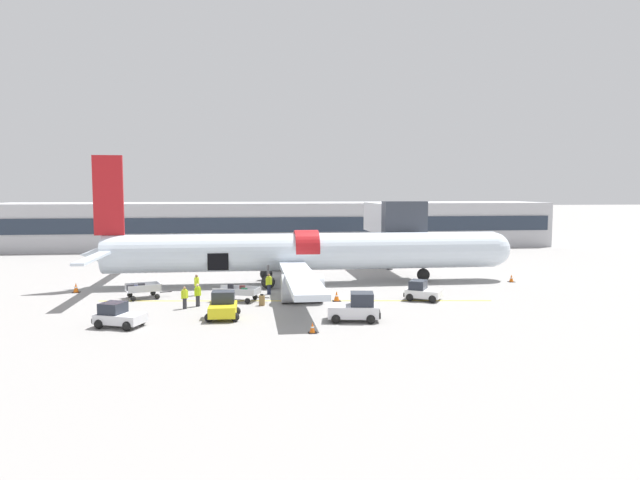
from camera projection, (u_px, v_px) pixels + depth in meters
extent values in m
plane|color=gray|center=(305.00, 296.00, 43.58)|extent=(500.00, 500.00, 0.00)
cube|color=yellow|center=(295.00, 301.00, 41.72)|extent=(28.58, 3.72, 0.01)
cube|color=#B2B2B7|center=(278.00, 225.00, 81.74)|extent=(77.29, 11.73, 6.30)
cube|color=#232D3D|center=(280.00, 225.00, 75.86)|extent=(75.74, 0.16, 2.02)
cylinder|color=#4C4C51|center=(390.00, 252.00, 57.83)|extent=(0.60, 0.60, 3.73)
cube|color=silver|center=(390.00, 218.00, 57.54)|extent=(3.04, 11.74, 3.04)
cube|color=#333842|center=(404.00, 221.00, 52.33)|extent=(3.95, 1.60, 3.65)
cylinder|color=silver|center=(306.00, 252.00, 49.20)|extent=(33.85, 3.19, 3.19)
sphere|color=silver|center=(493.00, 249.00, 51.34)|extent=(3.03, 3.03, 3.03)
cone|color=silver|center=(103.00, 255.00, 47.06)|extent=(3.67, 2.93, 2.93)
cylinder|color=red|center=(306.00, 248.00, 49.14)|extent=(2.03, 3.20, 3.20)
cube|color=red|center=(108.00, 195.00, 46.71)|extent=(2.39, 0.28, 6.56)
cube|color=silver|center=(95.00, 257.00, 42.60)|extent=(0.90, 9.11, 0.20)
cube|color=silver|center=(121.00, 245.00, 51.60)|extent=(0.90, 9.11, 0.20)
cube|color=silver|center=(300.00, 277.00, 40.60)|extent=(2.15, 16.26, 0.40)
cube|color=silver|center=(284.00, 251.00, 57.61)|extent=(2.15, 16.26, 0.40)
cylinder|color=#B2B7BF|center=(302.00, 288.00, 40.88)|extent=(3.00, 2.05, 2.05)
cylinder|color=#B2B7BF|center=(286.00, 260.00, 57.53)|extent=(3.00, 2.05, 2.05)
cube|color=black|center=(218.00, 262.00, 46.75)|extent=(1.70, 0.12, 1.40)
cylinder|color=#56565B|center=(423.00, 267.00, 50.66)|extent=(0.22, 0.22, 1.41)
sphere|color=black|center=(423.00, 275.00, 50.72)|extent=(1.14, 1.14, 1.14)
cylinder|color=#56565B|center=(268.00, 274.00, 46.64)|extent=(0.22, 0.22, 1.41)
sphere|color=black|center=(268.00, 282.00, 46.70)|extent=(1.14, 1.14, 1.14)
cylinder|color=#56565B|center=(266.00, 266.00, 51.17)|extent=(0.22, 0.22, 1.41)
sphere|color=black|center=(266.00, 274.00, 51.23)|extent=(1.14, 1.14, 1.14)
cube|color=yellow|center=(223.00, 310.00, 35.88)|extent=(1.75, 2.58, 0.69)
cube|color=#232833|center=(223.00, 297.00, 36.25)|extent=(1.45, 1.18, 0.76)
cube|color=black|center=(224.00, 307.00, 37.19)|extent=(1.50, 0.17, 0.34)
sphere|color=black|center=(236.00, 311.00, 36.83)|extent=(0.56, 0.56, 0.56)
sphere|color=black|center=(212.00, 312.00, 36.68)|extent=(0.56, 0.56, 0.56)
sphere|color=black|center=(235.00, 317.00, 35.13)|extent=(0.56, 0.56, 0.56)
sphere|color=black|center=(209.00, 318.00, 34.98)|extent=(0.56, 0.56, 0.56)
cube|color=silver|center=(120.00, 318.00, 33.76)|extent=(3.13, 2.48, 0.56)
cube|color=#232833|center=(113.00, 308.00, 33.83)|extent=(1.64, 1.70, 0.65)
cube|color=black|center=(100.00, 319.00, 34.12)|extent=(0.64, 1.36, 0.28)
sphere|color=black|center=(114.00, 318.00, 34.73)|extent=(0.56, 0.56, 0.56)
sphere|color=black|center=(99.00, 324.00, 33.29)|extent=(0.56, 0.56, 0.56)
sphere|color=black|center=(141.00, 320.00, 34.27)|extent=(0.56, 0.56, 0.56)
sphere|color=black|center=(127.00, 326.00, 32.82)|extent=(0.56, 0.56, 0.56)
cube|color=white|center=(424.00, 293.00, 41.96)|extent=(2.97, 2.72, 0.56)
cube|color=#232833|center=(418.00, 285.00, 42.08)|extent=(1.69, 1.80, 0.65)
cube|color=black|center=(407.00, 293.00, 42.48)|extent=(0.89, 1.37, 0.28)
sphere|color=black|center=(415.00, 294.00, 43.05)|extent=(0.56, 0.56, 0.56)
sphere|color=black|center=(410.00, 297.00, 41.58)|extent=(0.56, 0.56, 0.56)
sphere|color=black|center=(437.00, 295.00, 42.38)|extent=(0.56, 0.56, 0.56)
sphere|color=black|center=(432.00, 299.00, 40.91)|extent=(0.56, 0.56, 0.56)
cube|color=silver|center=(353.00, 311.00, 35.35)|extent=(3.35, 2.17, 0.73)
cube|color=#232833|center=(362.00, 299.00, 35.26)|extent=(1.62, 1.64, 0.79)
cube|color=black|center=(379.00, 314.00, 35.30)|extent=(0.37, 1.52, 0.37)
sphere|color=black|center=(371.00, 319.00, 34.54)|extent=(0.56, 0.56, 0.56)
sphere|color=black|center=(369.00, 314.00, 36.13)|extent=(0.56, 0.56, 0.56)
sphere|color=black|center=(336.00, 319.00, 34.62)|extent=(0.56, 0.56, 0.56)
sphere|color=black|center=(336.00, 313.00, 36.21)|extent=(0.56, 0.56, 0.56)
cube|color=#B7BABF|center=(237.00, 293.00, 41.67)|extent=(3.58, 2.63, 0.05)
cube|color=#B7BABF|center=(257.00, 291.00, 41.27)|extent=(0.62, 1.48, 0.39)
cube|color=#B7BABF|center=(233.00, 292.00, 40.92)|extent=(2.98, 1.20, 0.39)
cube|color=#B7BABF|center=(241.00, 288.00, 42.38)|extent=(2.98, 1.20, 0.39)
cube|color=#333338|center=(264.00, 298.00, 41.20)|extent=(0.87, 0.40, 0.06)
sphere|color=black|center=(247.00, 301.00, 40.68)|extent=(0.40, 0.40, 0.40)
sphere|color=black|center=(255.00, 297.00, 42.19)|extent=(0.40, 0.40, 0.40)
sphere|color=black|center=(218.00, 299.00, 41.22)|extent=(0.40, 0.40, 0.40)
sphere|color=black|center=(227.00, 296.00, 42.73)|extent=(0.40, 0.40, 0.40)
cube|color=#14472D|center=(244.00, 291.00, 41.17)|extent=(0.48, 0.37, 0.42)
cube|color=black|center=(231.00, 288.00, 42.10)|extent=(0.45, 0.40, 0.56)
cube|color=#4C1E1E|center=(242.00, 289.00, 41.71)|extent=(0.42, 0.39, 0.52)
cube|color=#B7BABF|center=(143.00, 290.00, 42.65)|extent=(2.86, 2.39, 0.05)
cube|color=#B7BABF|center=(159.00, 286.00, 43.15)|extent=(0.61, 1.61, 0.46)
cube|color=#B7BABF|center=(145.00, 289.00, 41.90)|extent=(2.29, 0.84, 0.46)
cube|color=#B7BABF|center=(141.00, 285.00, 43.35)|extent=(2.29, 0.84, 0.46)
cube|color=#333338|center=(166.00, 292.00, 43.41)|extent=(0.88, 0.37, 0.06)
sphere|color=black|center=(157.00, 297.00, 42.31)|extent=(0.40, 0.40, 0.40)
sphere|color=black|center=(153.00, 293.00, 43.81)|extent=(0.40, 0.40, 0.40)
sphere|color=black|center=(133.00, 299.00, 41.55)|extent=(0.40, 0.40, 0.40)
sphere|color=black|center=(130.00, 295.00, 43.05)|extent=(0.40, 0.40, 0.40)
cube|color=#2D2D33|center=(142.00, 286.00, 42.81)|extent=(0.49, 0.35, 0.47)
cube|color=#2D2D33|center=(130.00, 288.00, 42.42)|extent=(0.57, 0.42, 0.42)
cube|color=#1E2347|center=(136.00, 288.00, 42.61)|extent=(0.41, 0.31, 0.35)
cylinder|color=#2D2D33|center=(198.00, 301.00, 39.70)|extent=(0.40, 0.40, 0.77)
cylinder|color=#B7E019|center=(198.00, 291.00, 39.64)|extent=(0.51, 0.51, 0.61)
sphere|color=beige|center=(198.00, 285.00, 39.61)|extent=(0.21, 0.21, 0.21)
cylinder|color=#B7E019|center=(200.00, 292.00, 39.81)|extent=(0.16, 0.16, 0.56)
cylinder|color=#B7E019|center=(195.00, 292.00, 39.49)|extent=(0.16, 0.16, 0.56)
cylinder|color=#1E2338|center=(269.00, 289.00, 44.24)|extent=(0.39, 0.39, 0.79)
cylinder|color=#CCE523|center=(269.00, 280.00, 44.18)|extent=(0.51, 0.51, 0.62)
sphere|color=brown|center=(269.00, 275.00, 44.14)|extent=(0.22, 0.22, 0.22)
cylinder|color=#CCE523|center=(271.00, 281.00, 44.31)|extent=(0.16, 0.16, 0.57)
cylinder|color=#CCE523|center=(266.00, 282.00, 44.05)|extent=(0.16, 0.16, 0.57)
cylinder|color=black|center=(288.00, 290.00, 44.08)|extent=(0.36, 0.36, 0.77)
cylinder|color=#CCE523|center=(288.00, 281.00, 44.02)|extent=(0.46, 0.46, 0.61)
sphere|color=#9E7556|center=(288.00, 276.00, 43.98)|extent=(0.21, 0.21, 0.21)
cylinder|color=#CCE523|center=(289.00, 282.00, 43.83)|extent=(0.15, 0.15, 0.56)
cylinder|color=#CCE523|center=(287.00, 282.00, 44.21)|extent=(0.15, 0.15, 0.56)
cylinder|color=#2D2D33|center=(197.00, 290.00, 43.83)|extent=(0.37, 0.37, 0.78)
cylinder|color=#CCE523|center=(197.00, 281.00, 43.77)|extent=(0.47, 0.47, 0.61)
sphere|color=brown|center=(196.00, 276.00, 43.73)|extent=(0.22, 0.22, 0.22)
cylinder|color=#CCE523|center=(198.00, 282.00, 43.99)|extent=(0.15, 0.15, 0.56)
cylinder|color=#CCE523|center=(195.00, 283.00, 43.57)|extent=(0.15, 0.15, 0.56)
cylinder|color=#2D2D33|center=(185.00, 303.00, 38.89)|extent=(0.38, 0.38, 0.75)
cylinder|color=#CCE523|center=(185.00, 294.00, 38.83)|extent=(0.49, 0.49, 0.59)
sphere|color=#9E7556|center=(184.00, 288.00, 38.80)|extent=(0.21, 0.21, 0.21)
cylinder|color=#CCE523|center=(187.00, 294.00, 38.97)|extent=(0.15, 0.15, 0.54)
cylinder|color=#CCE523|center=(182.00, 295.00, 38.70)|extent=(0.15, 0.15, 0.54)
cube|color=olive|center=(262.00, 301.00, 39.98)|extent=(0.42, 0.35, 0.71)
cube|color=black|center=(262.00, 295.00, 39.94)|extent=(0.23, 0.11, 0.12)
cube|color=black|center=(511.00, 282.00, 50.28)|extent=(0.54, 0.54, 0.03)
cone|color=orange|center=(511.00, 278.00, 50.26)|extent=(0.40, 0.40, 0.67)
cylinder|color=white|center=(511.00, 278.00, 50.25)|extent=(0.23, 0.23, 0.08)
cube|color=black|center=(312.00, 333.00, 32.32)|extent=(0.48, 0.48, 0.03)
cone|color=orange|center=(312.00, 328.00, 32.29)|extent=(0.36, 0.36, 0.63)
cylinder|color=white|center=(312.00, 327.00, 32.29)|extent=(0.21, 0.21, 0.08)
cube|color=black|center=(337.00, 301.00, 41.60)|extent=(0.60, 0.60, 0.03)
cone|color=orange|center=(337.00, 296.00, 41.57)|extent=(0.45, 0.45, 0.75)
cylinder|color=white|center=(337.00, 296.00, 41.56)|extent=(0.26, 0.26, 0.09)
cube|color=black|center=(76.00, 292.00, 45.05)|extent=(0.58, 0.58, 0.03)
cone|color=orange|center=(76.00, 288.00, 45.02)|extent=(0.43, 0.43, 0.78)
cylinder|color=white|center=(76.00, 287.00, 45.01)|extent=(0.25, 0.25, 0.09)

